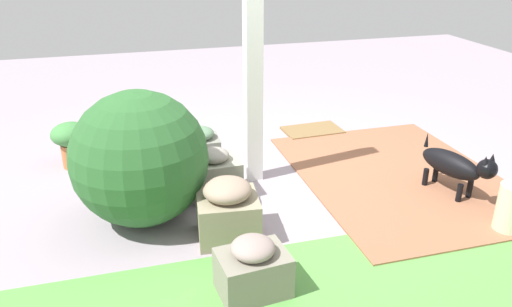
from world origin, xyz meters
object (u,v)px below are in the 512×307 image
object	(u,v)px
terracotta_pot_broad	(71,140)
doormat	(312,130)
stone_planter_near	(215,175)
round_shrub	(140,158)
stone_planter_far	(253,268)
ceramic_urn	(511,208)
stone_planter_mid	(228,211)
porch_pillar	(253,72)
dog	(455,165)
stone_planter_nearest	(200,146)

from	to	relation	value
terracotta_pot_broad	doormat	world-z (taller)	terracotta_pot_broad
stone_planter_near	round_shrub	world-z (taller)	round_shrub
stone_planter_far	ceramic_urn	size ratio (longest dim) A/B	1.20
stone_planter_near	stone_planter_far	xyz separation A→B (m)	(0.03, 1.35, -0.02)
round_shrub	stone_planter_mid	bearing A→B (deg)	142.97
porch_pillar	ceramic_urn	world-z (taller)	porch_pillar
stone_planter_far	dog	world-z (taller)	dog
round_shrub	doormat	size ratio (longest dim) A/B	1.61
stone_planter_nearest	doormat	world-z (taller)	stone_planter_nearest
stone_planter_nearest	round_shrub	xyz separation A→B (m)	(0.62, 0.94, 0.35)
round_shrub	terracotta_pot_broad	xyz separation A→B (m)	(0.60, -1.20, -0.25)
porch_pillar	doormat	bearing A→B (deg)	-135.42
porch_pillar	doormat	xyz separation A→B (m)	(-0.98, -0.97, -1.01)
stone_planter_near	ceramic_urn	bearing A→B (deg)	150.19
stone_planter_mid	round_shrub	world-z (taller)	round_shrub
dog	porch_pillar	bearing A→B (deg)	-26.75
doormat	round_shrub	bearing A→B (deg)	35.59
stone_planter_mid	round_shrub	size ratio (longest dim) A/B	0.46
stone_planter_near	doormat	xyz separation A→B (m)	(-1.40, -1.21, -0.18)
terracotta_pot_broad	doormat	size ratio (longest dim) A/B	0.68
stone_planter_mid	stone_planter_far	xyz separation A→B (m)	(-0.01, 0.67, -0.05)
stone_planter_mid	doormat	bearing A→B (deg)	-127.20
stone_planter_nearest	stone_planter_mid	world-z (taller)	stone_planter_mid
stone_planter_mid	stone_planter_far	size ratio (longest dim) A/B	1.05
dog	terracotta_pot_broad	bearing A→B (deg)	-25.33
terracotta_pot_broad	dog	size ratio (longest dim) A/B	0.63
stone_planter_nearest	dog	size ratio (longest dim) A/B	0.54
stone_planter_mid	terracotta_pot_broad	size ratio (longest dim) A/B	1.09
stone_planter_nearest	dog	bearing A→B (deg)	147.82
terracotta_pot_broad	stone_planter_nearest	bearing A→B (deg)	167.81
stone_planter_nearest	porch_pillar	bearing A→B (deg)	132.17
porch_pillar	stone_planter_near	bearing A→B (deg)	29.87
ceramic_urn	round_shrub	bearing A→B (deg)	-19.36
porch_pillar	terracotta_pot_broad	bearing A→B (deg)	-23.91
dog	ceramic_urn	xyz separation A→B (m)	(-0.07, 0.62, -0.09)
round_shrub	stone_planter_near	bearing A→B (deg)	-159.01
doormat	stone_planter_nearest	bearing A→B (deg)	19.87
stone_planter_far	terracotta_pot_broad	bearing A→B (deg)	-62.65
doormat	stone_planter_far	bearing A→B (deg)	60.91
porch_pillar	ceramic_urn	distance (m)	2.33
porch_pillar	terracotta_pot_broad	size ratio (longest dim) A/B	4.53
round_shrub	dog	world-z (taller)	round_shrub
porch_pillar	ceramic_urn	size ratio (longest dim) A/B	5.25
stone_planter_near	dog	size ratio (longest dim) A/B	0.62
stone_planter_far	stone_planter_nearest	bearing A→B (deg)	-90.56
stone_planter_nearest	doormat	distance (m)	1.50
stone_planter_near	doormat	bearing A→B (deg)	-139.18
stone_planter_far	ceramic_urn	world-z (taller)	stone_planter_far
porch_pillar	stone_planter_nearest	bearing A→B (deg)	-47.83
stone_planter_near	stone_planter_mid	distance (m)	0.68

